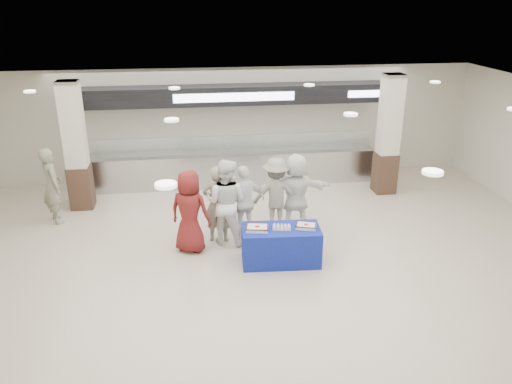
{
  "coord_description": "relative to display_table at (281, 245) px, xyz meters",
  "views": [
    {
      "loc": [
        -1.22,
        -8.04,
        5.04
      ],
      "look_at": [
        0.1,
        1.6,
        1.2
      ],
      "focal_mm": 35.0,
      "sensor_mm": 36.0,
      "label": 1
    }
  ],
  "objects": [
    {
      "name": "serving_line",
      "position": [
        -0.48,
        4.67,
        0.78
      ],
      "size": [
        8.7,
        0.85,
        2.8
      ],
      "color": "#AEB0B5",
      "rests_on": "ground"
    },
    {
      "name": "sheet_cake_right",
      "position": [
        0.5,
        -0.03,
        0.42
      ],
      "size": [
        0.47,
        0.41,
        0.09
      ],
      "color": "white",
      "rests_on": "display_table"
    },
    {
      "name": "display_table",
      "position": [
        0.0,
        0.0,
        0.0
      ],
      "size": [
        1.6,
        0.88,
        0.75
      ],
      "primitive_type": "cube",
      "rotation": [
        0.0,
        0.0,
        -0.07
      ],
      "color": "#152796",
      "rests_on": "ground"
    },
    {
      "name": "sheet_cake_left",
      "position": [
        -0.48,
        0.0,
        0.42
      ],
      "size": [
        0.48,
        0.41,
        0.09
      ],
      "color": "white",
      "rests_on": "display_table"
    },
    {
      "name": "soldier_bg",
      "position": [
        -4.95,
        2.67,
        0.53
      ],
      "size": [
        0.69,
        0.79,
        1.82
      ],
      "primitive_type": "imported",
      "rotation": [
        0.0,
        0.0,
        2.05
      ],
      "color": "gray",
      "rests_on": "ground"
    },
    {
      "name": "column_right",
      "position": [
        3.52,
        3.47,
        1.15
      ],
      "size": [
        0.55,
        0.55,
        3.2
      ],
      "color": "#362318",
      "rests_on": "ground"
    },
    {
      "name": "civilian_maroon",
      "position": [
        -1.78,
        0.75,
        0.51
      ],
      "size": [
        1.02,
        0.88,
        1.78
      ],
      "primitive_type": "imported",
      "rotation": [
        0.0,
        0.0,
        2.71
      ],
      "color": "maroon",
      "rests_on": "ground"
    },
    {
      "name": "column_left",
      "position": [
        -4.48,
        3.47,
        1.15
      ],
      "size": [
        0.55,
        0.55,
        3.2
      ],
      "color": "#362318",
      "rests_on": "ground"
    },
    {
      "name": "cupcake_tray",
      "position": [
        0.01,
        0.0,
        0.4
      ],
      "size": [
        0.4,
        0.33,
        0.06
      ],
      "color": "#A8A8AD",
      "rests_on": "display_table"
    },
    {
      "name": "chef_short",
      "position": [
        -0.59,
        1.21,
        0.47
      ],
      "size": [
        1.07,
        0.76,
        1.68
      ],
      "primitive_type": "imported",
      "rotation": [
        0.0,
        0.0,
        3.53
      ],
      "color": "white",
      "rests_on": "ground"
    },
    {
      "name": "ground",
      "position": [
        -0.48,
        -0.73,
        -0.38
      ],
      "size": [
        14.0,
        14.0,
        0.0
      ],
      "primitive_type": "plane",
      "color": "beige",
      "rests_on": "ground"
    },
    {
      "name": "civilian_white",
      "position": [
        0.62,
        1.54,
        0.53
      ],
      "size": [
        1.68,
        0.58,
        1.8
      ],
      "primitive_type": "imported",
      "rotation": [
        0.0,
        0.0,
        3.17
      ],
      "color": "white",
      "rests_on": "ground"
    },
    {
      "name": "soldier_b",
      "position": [
        0.16,
        1.53,
        0.48
      ],
      "size": [
        1.17,
        0.74,
        1.72
      ],
      "primitive_type": "imported",
      "rotation": [
        0.0,
        0.0,
        3.04
      ],
      "color": "gray",
      "rests_on": "ground"
    },
    {
      "name": "chef_tall",
      "position": [
        -1.01,
        1.03,
        0.57
      ],
      "size": [
        1.13,
        1.03,
        1.9
      ],
      "primitive_type": "imported",
      "rotation": [
        0.0,
        0.0,
        2.72
      ],
      "color": "white",
      "rests_on": "ground"
    },
    {
      "name": "soldier_a",
      "position": [
        -1.19,
        1.14,
        0.49
      ],
      "size": [
        0.69,
        0.5,
        1.73
      ],
      "primitive_type": "imported",
      "rotation": [
        0.0,
        0.0,
        2.99
      ],
      "color": "gray",
      "rests_on": "ground"
    }
  ]
}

